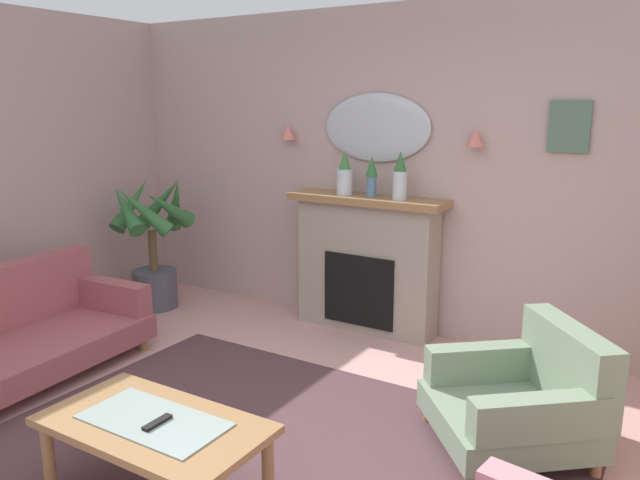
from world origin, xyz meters
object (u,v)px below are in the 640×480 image
(tv_remote, at_px, (157,423))
(floral_couch, at_px, (15,333))
(armchair_by_coffee_table, at_px, (524,397))
(coffee_table, at_px, (154,432))
(mantel_vase_left, at_px, (400,177))
(wall_mirror, at_px, (376,128))
(wall_sconce_right, at_px, (475,137))
(potted_plant_corner_palm, at_px, (153,242))
(wall_sconce_left, at_px, (288,132))
(framed_picture, at_px, (569,127))
(fireplace, at_px, (366,265))
(mantel_vase_right, at_px, (372,174))
(mantel_vase_centre, at_px, (345,176))

(tv_remote, xyz_separation_m, floral_couch, (-1.97, 0.54, -0.13))
(armchair_by_coffee_table, bearing_deg, floral_couch, -164.27)
(tv_remote, bearing_deg, coffee_table, 157.56)
(mantel_vase_left, xyz_separation_m, wall_mirror, (-0.30, 0.17, 0.37))
(wall_sconce_right, height_order, potted_plant_corner_palm, wall_sconce_right)
(wall_sconce_left, xyz_separation_m, wall_sconce_right, (1.70, 0.00, 0.00))
(framed_picture, bearing_deg, fireplace, -174.23)
(wall_sconce_right, bearing_deg, wall_mirror, 176.63)
(mantel_vase_right, height_order, wall_mirror, wall_mirror)
(wall_sconce_left, distance_m, wall_sconce_right, 1.70)
(framed_picture, xyz_separation_m, floral_couch, (-3.19, -2.28, -1.43))
(coffee_table, height_order, floral_couch, floral_couch)
(mantel_vase_left, xyz_separation_m, tv_remote, (-0.02, -2.64, -0.89))
(mantel_vase_left, relative_size, coffee_table, 0.35)
(tv_remote, height_order, potted_plant_corner_palm, potted_plant_corner_palm)
(fireplace, relative_size, mantel_vase_centre, 3.66)
(coffee_table, height_order, tv_remote, tv_remote)
(mantel_vase_right, height_order, tv_remote, mantel_vase_right)
(mantel_vase_right, height_order, mantel_vase_left, mantel_vase_left)
(wall_mirror, distance_m, tv_remote, 3.09)
(coffee_table, xyz_separation_m, tv_remote, (0.04, -0.02, 0.07))
(coffee_table, bearing_deg, wall_mirror, 94.91)
(mantel_vase_right, relative_size, wall_sconce_right, 2.37)
(mantel_vase_right, height_order, wall_sconce_left, wall_sconce_left)
(mantel_vase_left, bearing_deg, wall_sconce_right, 12.31)
(framed_picture, bearing_deg, wall_sconce_left, -178.54)
(mantel_vase_centre, height_order, mantel_vase_right, mantel_vase_centre)
(wall_mirror, height_order, wall_sconce_left, wall_mirror)
(floral_couch, distance_m, potted_plant_corner_palm, 1.65)
(framed_picture, distance_m, floral_couch, 4.17)
(coffee_table, relative_size, tv_remote, 6.88)
(wall_mirror, height_order, wall_sconce_right, wall_mirror)
(wall_sconce_left, bearing_deg, mantel_vase_centre, -10.46)
(mantel_vase_centre, distance_m, floral_couch, 2.76)
(wall_mirror, relative_size, coffee_table, 0.87)
(mantel_vase_right, bearing_deg, wall_mirror, 106.39)
(fireplace, xyz_separation_m, wall_sconce_right, (0.85, 0.09, 1.09))
(coffee_table, distance_m, floral_couch, 2.00)
(mantel_vase_left, xyz_separation_m, framed_picture, (1.20, 0.18, 0.41))
(mantel_vase_right, bearing_deg, framed_picture, 7.08)
(potted_plant_corner_palm, bearing_deg, mantel_vase_right, 13.96)
(mantel_vase_left, bearing_deg, mantel_vase_centre, 180.00)
(mantel_vase_centre, distance_m, tv_remote, 2.82)
(mantel_vase_left, bearing_deg, framed_picture, 8.53)
(wall_mirror, distance_m, armchair_by_coffee_table, 2.53)
(floral_couch, bearing_deg, wall_sconce_left, 69.32)
(wall_sconce_left, distance_m, floral_couch, 2.72)
(tv_remote, bearing_deg, fireplace, 96.08)
(mantel_vase_centre, xyz_separation_m, mantel_vase_left, (0.50, 0.00, 0.02))
(wall_mirror, bearing_deg, coffee_table, -85.09)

